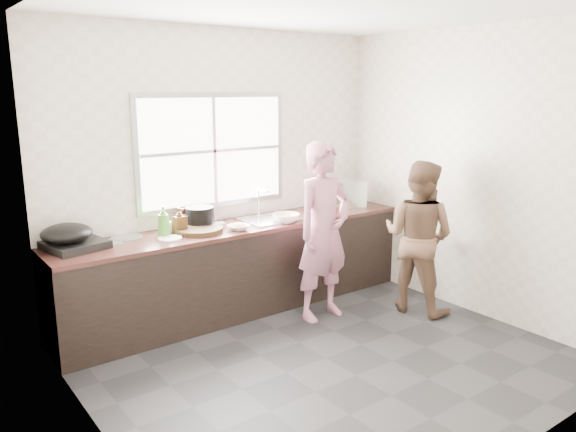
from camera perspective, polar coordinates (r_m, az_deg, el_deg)
floor at (r=4.70m, az=3.87°, el=-14.25°), size 3.60×3.20×0.01m
ceiling at (r=4.23m, az=4.46°, el=20.56°), size 3.60×3.20×0.01m
wall_back at (r=5.56m, az=-6.74°, el=4.64°), size 3.60×0.01×2.70m
wall_left at (r=3.39m, az=-19.63°, el=-1.28°), size 0.01×3.20×2.70m
wall_right at (r=5.60m, az=18.34°, el=4.13°), size 0.01×3.20×2.70m
wall_front at (r=3.25m, az=22.95°, el=-2.16°), size 3.60×0.01×2.70m
cabinet at (r=5.51m, az=-4.84°, el=-5.45°), size 3.60×0.62×0.82m
countertop at (r=5.39m, az=-4.92°, el=-1.11°), size 3.60×0.64×0.04m
sink at (r=5.57m, az=-1.87°, el=-0.34°), size 0.55×0.45×0.02m
faucet at (r=5.70m, az=-3.03°, el=1.45°), size 0.02×0.02×0.30m
window_frame at (r=5.47m, az=-7.63°, el=6.60°), size 1.60×0.05×1.10m
window_glazing at (r=5.45m, az=-7.50°, el=6.57°), size 1.50×0.01×1.00m
woman at (r=5.23m, az=3.62°, el=-2.17°), size 0.59×0.41×1.56m
person_side at (r=5.55m, az=13.10°, el=-2.06°), size 0.73×0.85×1.48m
cutting_board at (r=5.16m, az=-9.02°, el=-1.38°), size 0.55×0.55×0.04m
cleaver at (r=5.28m, az=-7.46°, el=-0.77°), size 0.20×0.11×0.01m
bowl_mince at (r=5.19m, az=-5.04°, el=-1.16°), size 0.22×0.22×0.05m
bowl_crabs at (r=5.46m, az=-0.21°, el=-0.29°), size 0.23×0.23×0.07m
bowl_held at (r=5.42m, az=-0.24°, el=-0.45°), size 0.23×0.23×0.06m
black_pot at (r=5.32m, az=-8.96°, el=-0.12°), size 0.32×0.32×0.19m
plate_food at (r=4.95m, az=-11.90°, el=-2.25°), size 0.23×0.23×0.02m
bottle_green at (r=5.02m, az=-12.54°, el=-0.54°), size 0.11×0.11×0.28m
bottle_brown_tall at (r=5.13m, az=-10.97°, el=-0.55°), size 0.11×0.11×0.22m
bottle_brown_short at (r=5.34m, az=-10.68°, el=-0.28°), size 0.14×0.14×0.17m
glass_jar at (r=5.18m, az=-11.93°, el=-1.11°), size 0.09×0.09×0.10m
burner at (r=4.89m, az=-20.81°, el=-2.75°), size 0.51×0.51×0.06m
wok at (r=4.85m, az=-21.57°, el=-1.65°), size 0.51×0.51×0.15m
dish_rack at (r=6.10m, az=5.64°, el=2.20°), size 0.47×0.37×0.31m
pot_lid_left at (r=5.09m, az=-16.01°, el=-2.10°), size 0.30×0.30×0.01m
pot_lid_right at (r=4.97m, az=-17.73°, el=-2.59°), size 0.28×0.28×0.01m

